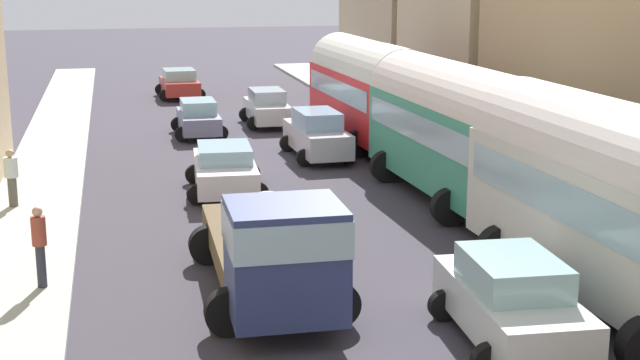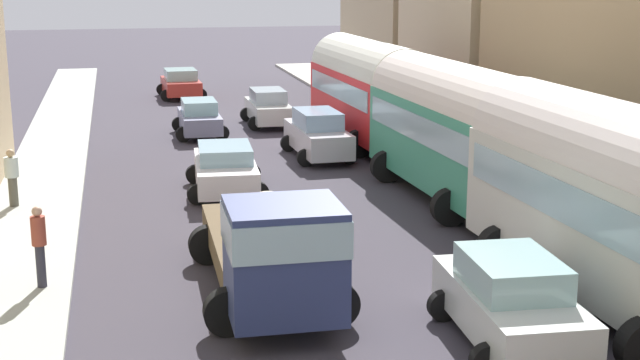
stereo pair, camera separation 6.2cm
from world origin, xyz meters
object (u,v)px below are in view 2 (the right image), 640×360
parked_bus_2 (453,124)px  car_6 (268,107)px  car_4 (510,301)px  car_2 (181,83)px  pedestrian_1 (12,176)px  car_1 (199,118)px  pedestrian_0 (39,243)px  parked_bus_1 (620,198)px  cargo_truck_0 (273,247)px  car_0 (225,168)px  parked_bus_3 (368,87)px  car_5 (318,134)px

parked_bus_2 → car_6: 14.27m
car_4 → car_6: bearing=90.8°
car_2 → pedestrian_1: (-6.30, -21.73, 0.24)m
car_1 → pedestrian_0: pedestrian_0 is taller
parked_bus_1 → parked_bus_2: size_ratio=1.09×
car_6 → pedestrian_1: bearing=-127.1°
cargo_truck_0 → car_0: size_ratio=1.66×
parked_bus_2 → cargo_truck_0: 10.01m
car_2 → car_4: 33.56m
parked_bus_3 → pedestrian_1: parked_bus_3 is taller
parked_bus_3 → car_1: bearing=154.5°
pedestrian_0 → parked_bus_2: bearing=26.3°
parked_bus_2 → car_1: parked_bus_2 is taller
cargo_truck_0 → car_4: size_ratio=1.71×
car_5 → pedestrian_1: size_ratio=2.48×
parked_bus_2 → car_5: bearing=110.4°
car_1 → car_5: bearing=-54.7°
car_2 → car_5: size_ratio=0.91×
cargo_truck_0 → car_0: (0.24, 9.74, -0.53)m
car_2 → car_6: 9.86m
car_5 → car_6: car_5 is taller
pedestrian_1 → car_6: bearing=52.9°
parked_bus_3 → car_0: parked_bus_3 is taller
parked_bus_1 → car_6: 23.12m
car_6 → car_4: bearing=-89.2°
parked_bus_3 → cargo_truck_0: 17.76m
car_6 → car_0: bearing=-105.8°
cargo_truck_0 → car_0: cargo_truck_0 is taller
parked_bus_3 → pedestrian_0: size_ratio=4.41×
parked_bus_1 → car_2: (-6.13, 32.24, -1.55)m
pedestrian_0 → car_1: bearing=74.2°
car_5 → pedestrian_0: (-8.70, -12.25, 0.25)m
car_6 → car_1: bearing=-149.1°
pedestrian_0 → parked_bus_3: bearing=52.4°
parked_bus_2 → car_6: (-3.09, 13.86, -1.46)m
car_0 → car_2: (0.24, 20.95, 0.00)m
car_0 → pedestrian_1: pedestrian_1 is taller
car_6 → car_2: bearing=107.9°
parked_bus_3 → car_0: (-6.37, -6.72, -1.44)m
parked_bus_1 → car_1: bearing=106.5°
car_4 → pedestrian_1: bearing=129.7°
parked_bus_2 → parked_bus_3: (0.00, 9.00, -0.05)m
parked_bus_3 → pedestrian_1: bearing=-148.9°
parked_bus_1 → car_2: bearing=100.8°
car_1 → car_6: 3.66m
parked_bus_1 → pedestrian_1: size_ratio=5.18×
pedestrian_1 → car_1: bearing=59.4°
car_1 → pedestrian_0: bearing=-105.8°
cargo_truck_0 → car_6: bearing=80.6°
car_4 → pedestrian_0: bearing=151.3°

